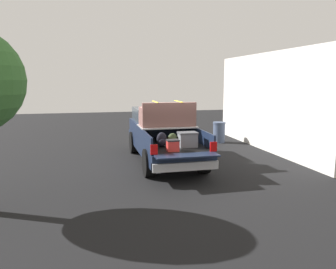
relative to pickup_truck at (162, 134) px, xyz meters
name	(u,v)px	position (x,y,z in m)	size (l,w,h in m)	color
ground_plane	(164,162)	(-0.37, 0.00, -0.97)	(40.00, 40.00, 0.00)	black
pickup_truck	(162,134)	(0.00, 0.00, 0.00)	(6.05, 2.06, 2.23)	#162138
building_facade	(268,102)	(0.76, -4.76, 1.07)	(8.67, 0.36, 4.08)	silver
trash_can	(219,132)	(2.74, -3.39, -0.48)	(0.60, 0.60, 0.98)	#3F4C66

